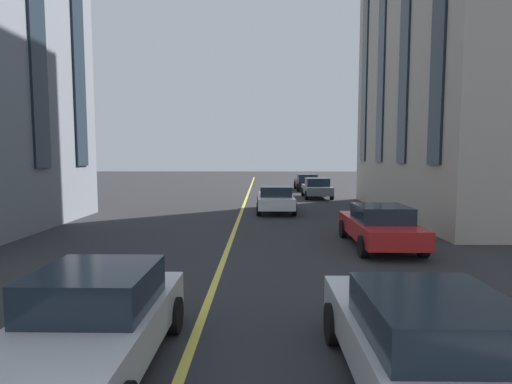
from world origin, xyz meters
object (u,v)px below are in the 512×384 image
car_grey_oncoming (317,188)px  car_red_far (380,225)px  car_silver_mid (428,345)px  car_silver_trailing (92,322)px  car_black_parked_a (307,182)px  car_white_parked_b (276,199)px

car_grey_oncoming → car_red_far: bearing=180.0°
car_silver_mid → car_silver_trailing: 4.34m
car_red_far → car_black_parked_a: size_ratio=1.00×
car_red_far → car_silver_trailing: (-7.78, 6.11, -0.00)m
car_silver_mid → car_black_parked_a: bearing=-3.4°
car_red_far → car_silver_mid: size_ratio=1.00×
car_silver_mid → car_black_parked_a: 30.26m
car_silver_trailing → car_white_parked_b: car_silver_trailing is taller
car_silver_mid → car_silver_trailing: car_silver_trailing is taller
car_black_parked_a → car_silver_trailing: size_ratio=1.13×
car_silver_mid → car_silver_trailing: bearing=81.8°
car_silver_trailing → car_white_parked_b: 16.24m
car_red_far → car_white_parked_b: size_ratio=1.00×
car_black_parked_a → car_silver_trailing: (-29.59, 6.11, -0.00)m
car_red_far → car_white_parked_b: 8.75m
car_silver_trailing → car_grey_oncoming: same height
car_silver_mid → car_silver_trailing: (0.62, 4.30, -0.00)m
car_white_parked_b → car_silver_mid: bearing=-175.5°
car_black_parked_a → car_grey_oncoming: size_ratio=1.13×
car_silver_trailing → car_silver_mid: bearing=-98.2°
car_red_far → car_grey_oncoming: car_grey_oncoming is taller
car_red_far → car_black_parked_a: bearing=0.0°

